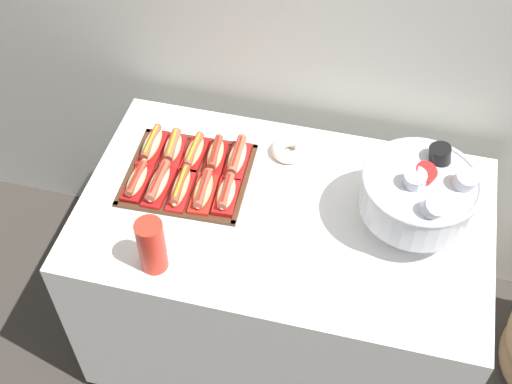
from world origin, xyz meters
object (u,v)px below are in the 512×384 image
object	(u,v)px
hot_dog_3	(203,191)
hot_dog_6	(173,148)
hot_dog_2	(181,187)
hot_dog_0	(137,181)
hot_dog_7	(194,152)
hot_dog_9	(237,158)
donut	(289,149)
serving_tray	(188,175)
punch_bowl	(420,193)
hot_dog_4	(226,195)
hot_dog_5	(152,145)
hot_dog_8	(216,155)
cup_stack	(152,246)
buffet_table	(281,276)
hot_dog_1	(159,183)

from	to	relation	value
hot_dog_3	hot_dog_6	world-z (taller)	hot_dog_6
hot_dog_2	hot_dog_6	world-z (taller)	hot_dog_6
hot_dog_0	hot_dog_7	size ratio (longest dim) A/B	0.94
hot_dog_9	donut	xyz separation A→B (m)	(0.16, 0.10, -0.02)
serving_tray	punch_bowl	distance (m)	0.76
hot_dog_9	donut	size ratio (longest dim) A/B	1.44
hot_dog_4	hot_dog_9	distance (m)	0.17
serving_tray	hot_dog_6	size ratio (longest dim) A/B	2.60
hot_dog_5	punch_bowl	bearing A→B (deg)	-6.69
hot_dog_2	hot_dog_6	size ratio (longest dim) A/B	1.16
hot_dog_8	cup_stack	xyz separation A→B (m)	(-0.06, -0.45, 0.06)
hot_dog_6	hot_dog_7	size ratio (longest dim) A/B	0.97
hot_dog_3	hot_dog_9	xyz separation A→B (m)	(0.07, 0.17, 0.00)
hot_dog_6	cup_stack	xyz separation A→B (m)	(0.09, -0.45, 0.06)
serving_tray	hot_dog_8	xyz separation A→B (m)	(0.07, 0.09, 0.03)
serving_tray	punch_bowl	size ratio (longest dim) A/B	1.18
hot_dog_3	hot_dog_4	size ratio (longest dim) A/B	1.11
hot_dog_5	punch_bowl	distance (m)	0.91
cup_stack	donut	bearing A→B (deg)	62.04
hot_dog_2	hot_dog_5	bearing A→B (deg)	134.47
hot_dog_3	hot_dog_6	size ratio (longest dim) A/B	1.08
buffet_table	punch_bowl	distance (m)	0.66
hot_dog_3	cup_stack	distance (m)	0.30
hot_dog_0	donut	bearing A→B (deg)	31.03
hot_dog_0	hot_dog_2	xyz separation A→B (m)	(0.15, 0.01, 0.00)
hot_dog_3	hot_dog_4	world-z (taller)	same
serving_tray	hot_dog_1	distance (m)	0.12
hot_dog_2	cup_stack	size ratio (longest dim) A/B	0.97
serving_tray	donut	size ratio (longest dim) A/B	3.36
buffet_table	hot_dog_9	size ratio (longest dim) A/B	7.41
hot_dog_0	hot_dog_5	xyz separation A→B (m)	(-0.01, 0.16, 0.00)
hot_dog_4	donut	size ratio (longest dim) A/B	1.26
hot_dog_0	hot_dog_9	xyz separation A→B (m)	(0.29, 0.18, 0.00)
hot_dog_1	hot_dog_8	bearing A→B (deg)	49.93
hot_dog_5	hot_dog_6	world-z (taller)	hot_dog_6
hot_dog_8	hot_dog_9	distance (m)	0.08
hot_dog_0	punch_bowl	size ratio (longest dim) A/B	0.44
hot_dog_2	hot_dog_9	distance (m)	0.22
buffet_table	hot_dog_7	distance (m)	0.56
hot_dog_0	hot_dog_6	xyz separation A→B (m)	(0.07, 0.17, 0.00)
hot_dog_8	hot_dog_1	bearing A→B (deg)	-130.07
hot_dog_2	donut	distance (m)	0.40
hot_dog_9	cup_stack	xyz separation A→B (m)	(-0.13, -0.46, 0.06)
buffet_table	hot_dog_6	xyz separation A→B (m)	(-0.42, 0.15, 0.41)
hot_dog_4	hot_dog_7	xyz separation A→B (m)	(-0.16, 0.16, -0.00)
hot_dog_3	hot_dog_9	distance (m)	0.18
hot_dog_4	hot_dog_9	xyz separation A→B (m)	(-0.01, 0.16, 0.00)
hot_dog_3	hot_dog_8	distance (m)	0.17
hot_dog_0	hot_dog_6	size ratio (longest dim) A/B	0.97
buffet_table	hot_dog_5	xyz separation A→B (m)	(-0.50, 0.15, 0.41)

